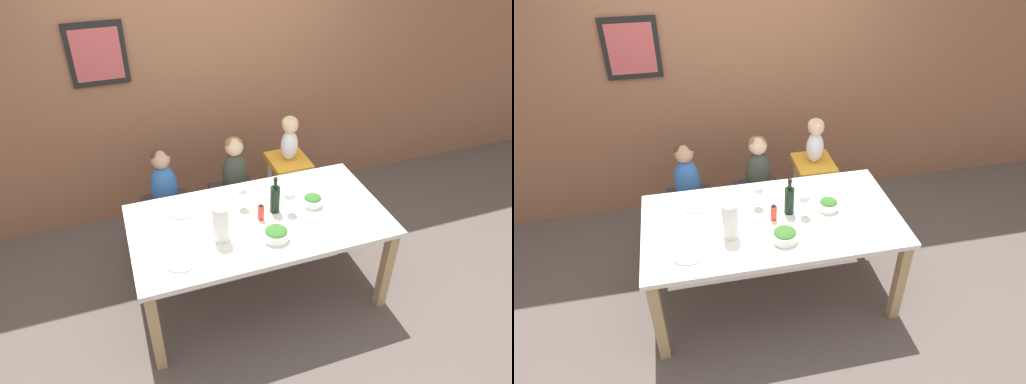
% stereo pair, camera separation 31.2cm
% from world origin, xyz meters
% --- Properties ---
extents(ground_plane, '(14.00, 14.00, 0.00)m').
position_xyz_m(ground_plane, '(0.00, 0.00, 0.00)').
color(ground_plane, '#564C47').
extents(wall_back, '(10.00, 0.09, 2.70)m').
position_xyz_m(wall_back, '(-0.00, 1.36, 1.35)').
color(wall_back, '#8E5B42').
rests_on(wall_back, ground_plane).
extents(dining_table, '(1.78, 0.93, 0.74)m').
position_xyz_m(dining_table, '(0.00, 0.00, 0.65)').
color(dining_table, white).
rests_on(dining_table, ground_plane).
extents(chair_far_left, '(0.38, 0.43, 0.47)m').
position_xyz_m(chair_far_left, '(-0.55, 0.72, 0.39)').
color(chair_far_left, silver).
rests_on(chair_far_left, ground_plane).
extents(chair_far_center, '(0.38, 0.43, 0.47)m').
position_xyz_m(chair_far_center, '(0.04, 0.72, 0.39)').
color(chair_far_center, silver).
rests_on(chair_far_center, ground_plane).
extents(chair_right_highchair, '(0.33, 0.36, 0.71)m').
position_xyz_m(chair_right_highchair, '(0.52, 0.72, 0.55)').
color(chair_right_highchair, silver).
rests_on(chair_right_highchair, ground_plane).
extents(person_child_left, '(0.21, 0.18, 0.52)m').
position_xyz_m(person_child_left, '(-0.55, 0.72, 0.74)').
color(person_child_left, '#3366B2').
rests_on(person_child_left, chair_far_left).
extents(person_child_center, '(0.21, 0.18, 0.52)m').
position_xyz_m(person_child_center, '(0.04, 0.72, 0.74)').
color(person_child_center, '#3D4238').
rests_on(person_child_center, chair_far_center).
extents(person_baby_right, '(0.15, 0.14, 0.39)m').
position_xyz_m(person_baby_right, '(0.52, 0.72, 0.93)').
color(person_baby_right, silver).
rests_on(person_baby_right, chair_right_highchair).
extents(wine_bottle, '(0.07, 0.07, 0.28)m').
position_xyz_m(wine_bottle, '(0.13, 0.05, 0.85)').
color(wine_bottle, black).
rests_on(wine_bottle, dining_table).
extents(paper_towel_roll, '(0.11, 0.11, 0.26)m').
position_xyz_m(paper_towel_roll, '(-0.30, -0.12, 0.87)').
color(paper_towel_roll, white).
rests_on(paper_towel_roll, dining_table).
extents(wine_glass_near, '(0.08, 0.08, 0.18)m').
position_xyz_m(wine_glass_near, '(0.23, 0.00, 0.87)').
color(wine_glass_near, white).
rests_on(wine_glass_near, dining_table).
extents(wine_glass_far, '(0.08, 0.08, 0.18)m').
position_xyz_m(wine_glass_far, '(-0.07, 0.17, 0.87)').
color(wine_glass_far, white).
rests_on(wine_glass_far, dining_table).
extents(salad_bowl_large, '(0.18, 0.18, 0.08)m').
position_xyz_m(salad_bowl_large, '(0.03, -0.23, 0.78)').
color(salad_bowl_large, white).
rests_on(salad_bowl_large, dining_table).
extents(salad_bowl_small, '(0.14, 0.14, 0.08)m').
position_xyz_m(salad_bowl_small, '(0.41, 0.03, 0.78)').
color(salad_bowl_small, white).
rests_on(salad_bowl_small, dining_table).
extents(dinner_plate_front_left, '(0.22, 0.22, 0.01)m').
position_xyz_m(dinner_plate_front_left, '(-0.59, -0.24, 0.74)').
color(dinner_plate_front_left, silver).
rests_on(dinner_plate_front_left, dining_table).
extents(dinner_plate_back_left, '(0.22, 0.22, 0.01)m').
position_xyz_m(dinner_plate_back_left, '(-0.49, 0.27, 0.74)').
color(dinner_plate_back_left, silver).
rests_on(dinner_plate_back_left, dining_table).
extents(condiment_bottle_hot_sauce, '(0.04, 0.04, 0.13)m').
position_xyz_m(condiment_bottle_hot_sauce, '(0.01, -0.01, 0.80)').
color(condiment_bottle_hot_sauce, red).
rests_on(condiment_bottle_hot_sauce, dining_table).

